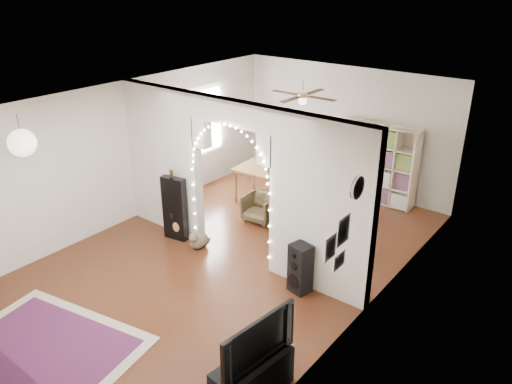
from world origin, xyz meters
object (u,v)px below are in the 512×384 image
Objects in this scene: floor_speaker at (300,268)px; dining_chair_right at (261,208)px; bookcase at (378,163)px; dining_chair_left at (289,216)px; acoustic_guitar at (174,213)px; dining_table at (265,173)px; media_console at (252,378)px.

floor_speaker reaches higher than dining_chair_right.
bookcase is (-0.56, 3.75, 0.44)m from floor_speaker.
dining_chair_right is at bearing 168.56° from dining_chair_left.
acoustic_guitar is 1.42× the size of floor_speaker.
bookcase is at bearing 51.88° from dining_chair_left.
dining_table is at bearing 149.60° from floor_speaker.
floor_speaker is 1.47× the size of dining_chair_left.
media_console is at bearing -58.66° from dining_chair_right.
dining_table reaches higher than media_console.
acoustic_guitar is 2.71m from floor_speaker.
floor_speaker is at bearing 115.61° from media_console.
dining_table is (0.38, 2.22, 0.19)m from acoustic_guitar.
media_console is at bearing -85.09° from bookcase.
acoustic_guitar is 2.09× the size of dining_chair_left.
acoustic_guitar is 4.34m from bookcase.
dining_chair_left is at bearing 142.13° from floor_speaker.
floor_speaker is 0.47× the size of bookcase.
acoustic_guitar is at bearing 155.69° from media_console.
media_console is (0.70, -2.06, -0.15)m from floor_speaker.
acoustic_guitar is 1.91× the size of dining_chair_right.
dining_chair_left is (-0.73, -2.15, -0.59)m from bookcase.
dining_table reaches higher than dining_chair_right.
media_console is 4.17m from dining_chair_left.
acoustic_guitar is 0.91× the size of dining_table.
floor_speaker reaches higher than dining_table.
acoustic_guitar is at bearing -166.80° from floor_speaker.
dining_table is 2.29× the size of dining_chair_left.
dining_table is (-2.33, 2.22, 0.29)m from floor_speaker.
bookcase is at bearing 109.05° from media_console.
bookcase reaches higher than floor_speaker.
floor_speaker is at bearing -70.37° from dining_chair_left.
bookcase is (2.15, 3.75, 0.35)m from acoustic_guitar.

